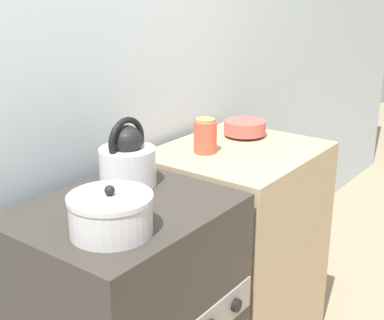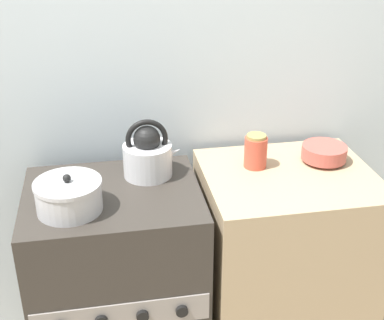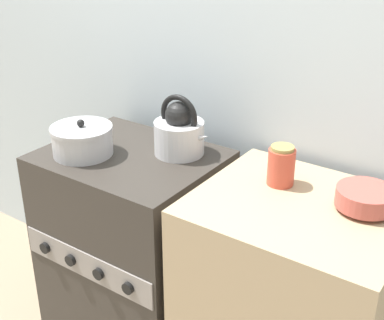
% 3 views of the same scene
% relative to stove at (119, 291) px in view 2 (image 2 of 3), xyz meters
% --- Properties ---
extents(wall_back, '(7.00, 0.06, 2.50)m').
position_rel_stove_xyz_m(wall_back, '(0.00, 0.37, 0.80)').
color(wall_back, silver).
rests_on(wall_back, ground_plane).
extents(stove, '(0.64, 0.55, 0.91)m').
position_rel_stove_xyz_m(stove, '(0.00, 0.00, 0.00)').
color(stove, '#332D28').
rests_on(stove, ground_plane).
extents(counter, '(0.66, 0.57, 0.91)m').
position_rel_stove_xyz_m(counter, '(0.68, 0.02, 0.00)').
color(counter, tan).
rests_on(counter, ground_plane).
extents(kettle, '(0.23, 0.19, 0.23)m').
position_rel_stove_xyz_m(kettle, '(0.15, 0.12, 0.54)').
color(kettle, silver).
rests_on(kettle, stove).
extents(cooking_pot, '(0.23, 0.23, 0.14)m').
position_rel_stove_xyz_m(cooking_pot, '(-0.15, -0.09, 0.51)').
color(cooking_pot, '#B2B2B7').
rests_on(cooking_pot, stove).
extents(enamel_bowl, '(0.18, 0.18, 0.07)m').
position_rel_stove_xyz_m(enamel_bowl, '(0.85, 0.10, 0.50)').
color(enamel_bowl, '#B75147').
rests_on(enamel_bowl, counter).
extents(storage_jar, '(0.09, 0.09, 0.14)m').
position_rel_stove_xyz_m(storage_jar, '(0.57, 0.10, 0.52)').
color(storage_jar, '#CC4C38').
rests_on(storage_jar, counter).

